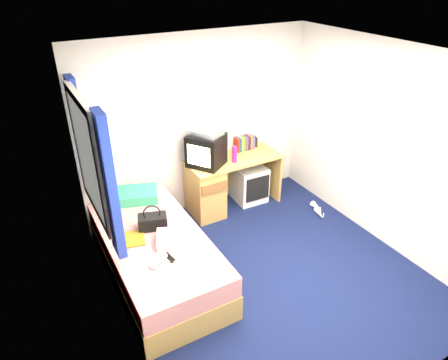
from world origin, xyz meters
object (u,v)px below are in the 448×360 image
pillow (134,195)px  magazine (134,239)px  vcr (206,132)px  colour_swatch_fan (170,260)px  white_heels (318,210)px  aerosol_can (226,154)px  crt_tv (206,150)px  pink_water_bottle (235,155)px  remote_control (169,257)px  bed (157,257)px  water_bottle (159,260)px  storage_cube (249,183)px  towel (173,238)px  desk (216,185)px  handbag (153,221)px  picture_frame (255,141)px

pillow → magazine: bearing=-108.8°
vcr → colour_swatch_fan: 1.82m
colour_swatch_fan → white_heels: size_ratio=0.60×
aerosol_can → vcr: bearing=179.2°
vcr → colour_swatch_fan: size_ratio=1.77×
crt_tv → pink_water_bottle: crt_tv is taller
remote_control → colour_swatch_fan: bearing=-110.8°
bed → crt_tv: bearing=39.3°
pink_water_bottle → water_bottle: pink_water_bottle is taller
pillow → vcr: vcr is taller
storage_cube → aerosol_can: 0.70m
storage_cube → towel: size_ratio=1.65×
water_bottle → colour_swatch_fan: 0.12m
storage_cube → water_bottle: bearing=-143.1°
bed → desk: size_ratio=1.54×
crt_tv → pink_water_bottle: bearing=38.1°
bed → storage_cube: size_ratio=3.74×
pillow → handbag: 0.66m
crt_tv → remote_control: (-1.07, -1.27, -0.41)m
water_bottle → white_heels: (2.53, 0.51, -0.54)m
towel → magazine: size_ratio=1.16×
vcr → remote_control: size_ratio=2.44×
desk → water_bottle: desk is taller
pillow → aerosol_can: 1.33m
storage_cube → remote_control: 2.20m
storage_cube → picture_frame: bearing=44.7°
pink_water_bottle → towel: (-1.30, -0.95, -0.26)m
towel → white_heels: size_ratio=0.88×
desk → white_heels: size_ratio=3.52×
bed → pink_water_bottle: bearing=28.1°
desk → magazine: (-1.41, -0.80, 0.14)m
water_bottle → vcr: bearing=47.4°
crt_tv → handbag: (-1.02, -0.71, -0.34)m
water_bottle → colour_swatch_fan: bearing=-8.6°
bed → vcr: 1.68m
colour_swatch_fan → pillow: bearing=87.4°
vcr → magazine: vcr is taller
aerosol_can → towel: size_ratio=0.56×
pillow → colour_swatch_fan: size_ratio=2.52×
remote_control → desk: bearing=35.4°
vcr → towel: vcr is taller
pillow → desk: size_ratio=0.43×
pillow → handbag: bearing=-90.8°
vcr → handbag: (-1.03, -0.71, -0.59)m
crt_tv → towel: 1.46m
bed → handbag: size_ratio=5.74×
towel → picture_frame: bearing=34.4°
picture_frame → water_bottle: (-2.08, -1.48, -0.24)m
pillow → storage_cube: (1.71, 0.05, -0.33)m
pillow → vcr: 1.19m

